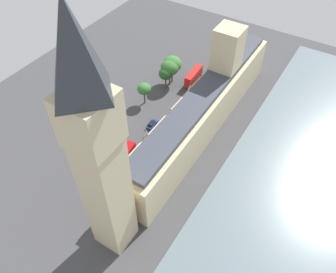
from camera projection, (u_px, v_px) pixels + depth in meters
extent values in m
plane|color=#424244|center=(195.00, 126.00, 109.02)|extent=(146.52, 146.52, 0.00)
cube|color=slate|center=(301.00, 171.00, 96.33)|extent=(40.27, 131.87, 0.25)
cube|color=#CCBA8E|center=(202.00, 113.00, 103.22)|extent=(10.42, 76.52, 13.95)
cube|color=#CCBA8E|center=(225.00, 70.00, 105.75)|extent=(7.77, 7.77, 28.98)
cube|color=#383D47|center=(204.00, 93.00, 97.55)|extent=(7.92, 73.46, 1.60)
cone|color=#CCBA8E|center=(237.00, 35.00, 118.90)|extent=(1.20, 1.20, 2.74)
cone|color=#CCBA8E|center=(224.00, 50.00, 112.17)|extent=(1.20, 1.20, 2.89)
cone|color=#CCBA8E|center=(208.00, 68.00, 105.87)|extent=(1.20, 1.20, 1.85)
cone|color=#CCBA8E|center=(190.00, 87.00, 99.14)|extent=(1.20, 1.20, 2.02)
cone|color=#CCBA8E|center=(170.00, 109.00, 92.33)|extent=(1.20, 1.20, 2.38)
cone|color=#CCBA8E|center=(146.00, 133.00, 85.41)|extent=(1.20, 1.20, 3.06)
cone|color=#CCBA8E|center=(119.00, 163.00, 78.71)|extent=(1.20, 1.20, 3.12)
cube|color=#CCBA8E|center=(108.00, 196.00, 70.23)|extent=(7.67, 7.67, 34.59)
cube|color=#CCBA8E|center=(90.00, 119.00, 53.80)|extent=(8.44, 8.44, 10.50)
cylinder|color=silver|center=(69.00, 110.00, 55.38)|extent=(0.25, 5.83, 5.83)
torus|color=black|center=(69.00, 110.00, 55.38)|extent=(0.24, 6.07, 6.07)
cylinder|color=silver|center=(107.00, 104.00, 56.34)|extent=(5.83, 0.25, 5.83)
torus|color=black|center=(107.00, 104.00, 56.34)|extent=(6.07, 0.24, 6.07)
pyramid|color=#2D3338|center=(73.00, 48.00, 44.31)|extent=(8.44, 8.44, 15.55)
cube|color=red|center=(194.00, 76.00, 123.17)|extent=(3.06, 10.62, 4.20)
cube|color=black|center=(194.00, 76.00, 123.11)|extent=(3.10, 10.22, 0.70)
cylinder|color=black|center=(192.00, 87.00, 122.12)|extent=(0.41, 1.12, 1.10)
cylinder|color=black|center=(186.00, 85.00, 122.87)|extent=(0.41, 1.12, 1.10)
cylinder|color=black|center=(200.00, 76.00, 126.53)|extent=(0.41, 1.12, 1.10)
cylinder|color=black|center=(195.00, 75.00, 127.28)|extent=(0.41, 1.12, 1.10)
cube|color=#19472D|center=(175.00, 112.00, 112.68)|extent=(2.00, 4.24, 0.75)
cube|color=black|center=(174.00, 111.00, 112.05)|extent=(1.59, 2.41, 0.65)
cylinder|color=black|center=(174.00, 110.00, 114.00)|extent=(0.30, 0.70, 0.68)
cylinder|color=black|center=(178.00, 111.00, 113.51)|extent=(0.30, 0.70, 0.68)
cylinder|color=black|center=(171.00, 114.00, 112.40)|extent=(0.30, 0.70, 0.68)
cylinder|color=black|center=(175.00, 116.00, 111.91)|extent=(0.30, 0.70, 0.68)
cube|color=navy|center=(152.00, 124.00, 108.55)|extent=(2.02, 4.68, 0.75)
cube|color=black|center=(152.00, 123.00, 107.90)|extent=(1.66, 2.64, 0.65)
cylinder|color=black|center=(152.00, 122.00, 109.99)|extent=(0.27, 0.69, 0.68)
cylinder|color=black|center=(157.00, 123.00, 109.41)|extent=(0.27, 0.69, 0.68)
cylinder|color=black|center=(148.00, 127.00, 108.23)|extent=(0.27, 0.69, 0.68)
cylinder|color=black|center=(152.00, 129.00, 107.65)|extent=(0.27, 0.69, 0.68)
cube|color=black|center=(146.00, 140.00, 103.70)|extent=(2.33, 4.79, 0.75)
cube|color=black|center=(146.00, 138.00, 103.33)|extent=(1.82, 2.74, 0.65)
cylinder|color=black|center=(146.00, 145.00, 102.81)|extent=(0.32, 0.70, 0.68)
cylinder|color=black|center=(141.00, 144.00, 103.31)|extent=(0.32, 0.70, 0.68)
cylinder|color=black|center=(151.00, 139.00, 104.64)|extent=(0.32, 0.70, 0.68)
cylinder|color=black|center=(146.00, 137.00, 105.14)|extent=(0.32, 0.70, 0.68)
cube|color=#B20C0F|center=(123.00, 158.00, 96.29)|extent=(3.53, 10.70, 4.20)
cube|color=black|center=(123.00, 158.00, 96.23)|extent=(3.55, 10.30, 0.70)
cylinder|color=black|center=(121.00, 173.00, 95.22)|extent=(0.46, 1.13, 1.10)
cylinder|color=black|center=(114.00, 170.00, 95.91)|extent=(0.46, 1.13, 1.10)
cylinder|color=black|center=(134.00, 155.00, 99.74)|extent=(0.46, 1.13, 1.10)
cylinder|color=black|center=(127.00, 153.00, 100.43)|extent=(0.46, 1.13, 1.10)
cylinder|color=gray|center=(200.00, 100.00, 116.90)|extent=(0.65, 0.65, 1.40)
sphere|color=tan|center=(200.00, 98.00, 116.30)|extent=(0.27, 0.27, 0.27)
cube|color=maroon|center=(200.00, 100.00, 116.66)|extent=(0.28, 0.31, 0.25)
cylinder|color=gray|center=(174.00, 131.00, 106.42)|extent=(0.46, 0.46, 1.37)
sphere|color=tan|center=(174.00, 130.00, 105.83)|extent=(0.26, 0.26, 0.26)
cube|color=navy|center=(174.00, 131.00, 106.54)|extent=(0.32, 0.10, 0.25)
cylinder|color=maroon|center=(143.00, 165.00, 97.17)|extent=(0.60, 0.60, 1.29)
sphere|color=#8C6647|center=(142.00, 163.00, 96.61)|extent=(0.25, 0.25, 0.25)
cube|color=gray|center=(143.00, 164.00, 97.31)|extent=(0.30, 0.26, 0.23)
cylinder|color=brown|center=(166.00, 83.00, 121.11)|extent=(0.56, 0.56, 4.45)
ellipsoid|color=#235623|center=(166.00, 74.00, 118.14)|extent=(4.95, 4.95, 4.20)
cylinder|color=brown|center=(170.00, 79.00, 122.30)|extent=(0.56, 0.56, 4.99)
ellipsoid|color=#387533|center=(170.00, 68.00, 118.70)|extent=(6.51, 6.51, 5.53)
cylinder|color=brown|center=(145.00, 98.00, 115.45)|extent=(0.56, 0.56, 4.36)
ellipsoid|color=#387533|center=(144.00, 89.00, 112.59)|extent=(4.65, 4.65, 3.95)
cylinder|color=brown|center=(172.00, 76.00, 123.43)|extent=(0.56, 0.56, 5.15)
ellipsoid|color=#387533|center=(172.00, 64.00, 119.70)|extent=(6.77, 6.77, 5.75)
cylinder|color=black|center=(90.00, 156.00, 97.11)|extent=(0.18, 0.18, 5.11)
sphere|color=#F2EAC6|center=(89.00, 149.00, 95.05)|extent=(0.56, 0.56, 0.56)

